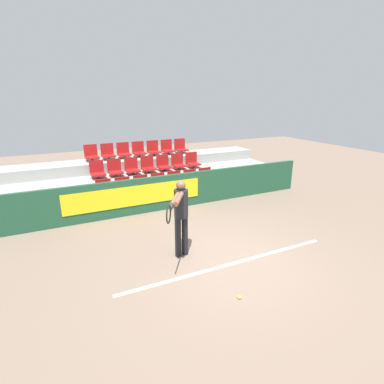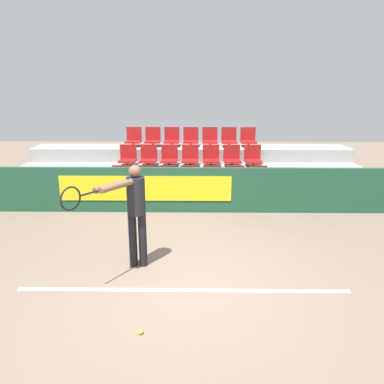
{
  "view_description": "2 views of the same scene",
  "coord_description": "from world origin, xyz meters",
  "px_view_note": "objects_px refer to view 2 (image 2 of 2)",
  "views": [
    {
      "loc": [
        -3.05,
        -4.57,
        3.29
      ],
      "look_at": [
        0.16,
        2.07,
        0.9
      ],
      "focal_mm": 28.0,
      "sensor_mm": 36.0,
      "label": 1
    },
    {
      "loc": [
        0.2,
        -4.87,
        2.82
      ],
      "look_at": [
        0.1,
        1.98,
        0.89
      ],
      "focal_mm": 35.0,
      "sensor_mm": 36.0,
      "label": 2
    }
  ],
  "objects_px": {
    "stadium_chair_8": "(149,157)",
    "stadium_chair_13": "(253,157)",
    "stadium_chair_1": "(144,179)",
    "stadium_chair_14": "(134,138)",
    "stadium_chair_19": "(229,139)",
    "stadium_chair_3": "(189,179)",
    "stadium_chair_18": "(210,139)",
    "stadium_chair_2": "(166,179)",
    "tennis_player": "(133,207)",
    "stadium_chair_4": "(212,180)",
    "stadium_chair_10": "(190,157)",
    "stadium_chair_0": "(121,179)",
    "stadium_chair_6": "(258,180)",
    "stadium_chair_12": "(232,157)",
    "stadium_chair_7": "(128,157)",
    "stadium_chair_16": "(172,139)",
    "stadium_chair_17": "(191,139)",
    "stadium_chair_9": "(169,157)",
    "stadium_chair_5": "(235,180)",
    "stadium_chair_20": "(248,139)",
    "tennis_ball": "(140,332)",
    "stadium_chair_11": "(211,157)",
    "stadium_chair_15": "(153,139)"
  },
  "relations": [
    {
      "from": "stadium_chair_4",
      "to": "stadium_chair_17",
      "type": "relative_size",
      "value": 1.0
    },
    {
      "from": "stadium_chair_14",
      "to": "stadium_chair_19",
      "type": "distance_m",
      "value": 2.86
    },
    {
      "from": "stadium_chair_19",
      "to": "stadium_chair_8",
      "type": "bearing_deg",
      "value": -154.91
    },
    {
      "from": "stadium_chair_10",
      "to": "stadium_chair_12",
      "type": "relative_size",
      "value": 1.0
    },
    {
      "from": "stadium_chair_13",
      "to": "stadium_chair_14",
      "type": "distance_m",
      "value": 3.61
    },
    {
      "from": "stadium_chair_7",
      "to": "stadium_chair_18",
      "type": "xyz_separation_m",
      "value": [
        2.29,
        1.07,
        0.37
      ]
    },
    {
      "from": "stadium_chair_11",
      "to": "stadium_chair_20",
      "type": "distance_m",
      "value": 1.61
    },
    {
      "from": "stadium_chair_16",
      "to": "stadium_chair_20",
      "type": "bearing_deg",
      "value": 0.0
    },
    {
      "from": "stadium_chair_3",
      "to": "stadium_chair_18",
      "type": "xyz_separation_m",
      "value": [
        0.57,
        2.14,
        0.73
      ]
    },
    {
      "from": "stadium_chair_0",
      "to": "stadium_chair_16",
      "type": "bearing_deg",
      "value": 61.9
    },
    {
      "from": "stadium_chair_10",
      "to": "tennis_player",
      "type": "distance_m",
      "value": 4.69
    },
    {
      "from": "stadium_chair_10",
      "to": "stadium_chair_17",
      "type": "bearing_deg",
      "value": 90.0
    },
    {
      "from": "stadium_chair_18",
      "to": "stadium_chair_19",
      "type": "relative_size",
      "value": 1.0
    },
    {
      "from": "stadium_chair_7",
      "to": "stadium_chair_19",
      "type": "relative_size",
      "value": 1.0
    },
    {
      "from": "stadium_chair_0",
      "to": "stadium_chair_2",
      "type": "height_order",
      "value": "same"
    },
    {
      "from": "stadium_chair_1",
      "to": "stadium_chair_11",
      "type": "distance_m",
      "value": 2.06
    },
    {
      "from": "stadium_chair_0",
      "to": "stadium_chair_12",
      "type": "xyz_separation_m",
      "value": [
        2.86,
        1.07,
        0.37
      ]
    },
    {
      "from": "stadium_chair_0",
      "to": "stadium_chair_9",
      "type": "bearing_deg",
      "value": 43.12
    },
    {
      "from": "stadium_chair_17",
      "to": "stadium_chair_20",
      "type": "xyz_separation_m",
      "value": [
        1.72,
        0.0,
        0.0
      ]
    },
    {
      "from": "stadium_chair_10",
      "to": "stadium_chair_16",
      "type": "relative_size",
      "value": 1.0
    },
    {
      "from": "stadium_chair_15",
      "to": "stadium_chair_18",
      "type": "xyz_separation_m",
      "value": [
        1.72,
        0.0,
        0.0
      ]
    },
    {
      "from": "stadium_chair_4",
      "to": "stadium_chair_10",
      "type": "xyz_separation_m",
      "value": [
        -0.57,
        1.07,
        0.37
      ]
    },
    {
      "from": "stadium_chair_5",
      "to": "stadium_chair_20",
      "type": "xyz_separation_m",
      "value": [
        0.57,
        2.14,
        0.73
      ]
    },
    {
      "from": "stadium_chair_1",
      "to": "stadium_chair_14",
      "type": "distance_m",
      "value": 2.33
    },
    {
      "from": "stadium_chair_10",
      "to": "stadium_chair_18",
      "type": "xyz_separation_m",
      "value": [
        0.57,
        1.07,
        0.37
      ]
    },
    {
      "from": "stadium_chair_10",
      "to": "stadium_chair_7",
      "type": "bearing_deg",
      "value": 180.0
    },
    {
      "from": "stadium_chair_3",
      "to": "stadium_chair_9",
      "type": "bearing_deg",
      "value": 118.1
    },
    {
      "from": "stadium_chair_7",
      "to": "stadium_chair_19",
      "type": "bearing_deg",
      "value": 20.53
    },
    {
      "from": "stadium_chair_5",
      "to": "stadium_chair_10",
      "type": "relative_size",
      "value": 1.0
    },
    {
      "from": "stadium_chair_7",
      "to": "stadium_chair_4",
      "type": "bearing_deg",
      "value": -25.09
    },
    {
      "from": "stadium_chair_6",
      "to": "stadium_chair_16",
      "type": "bearing_deg",
      "value": 136.88
    },
    {
      "from": "stadium_chair_11",
      "to": "stadium_chair_0",
      "type": "bearing_deg",
      "value": -154.91
    },
    {
      "from": "stadium_chair_5",
      "to": "stadium_chair_7",
      "type": "relative_size",
      "value": 1.0
    },
    {
      "from": "tennis_player",
      "to": "stadium_chair_12",
      "type": "bearing_deg",
      "value": 100.51
    },
    {
      "from": "stadium_chair_11",
      "to": "stadium_chair_19",
      "type": "xyz_separation_m",
      "value": [
        0.57,
        1.07,
        0.37
      ]
    },
    {
      "from": "stadium_chair_8",
      "to": "stadium_chair_13",
      "type": "height_order",
      "value": "same"
    },
    {
      "from": "stadium_chair_5",
      "to": "tennis_ball",
      "type": "bearing_deg",
      "value": -107.07
    },
    {
      "from": "stadium_chair_0",
      "to": "stadium_chair_7",
      "type": "xyz_separation_m",
      "value": [
        0.0,
        1.07,
        0.37
      ]
    },
    {
      "from": "stadium_chair_1",
      "to": "tennis_player",
      "type": "bearing_deg",
      "value": -84.48
    },
    {
      "from": "stadium_chair_8",
      "to": "tennis_ball",
      "type": "relative_size",
      "value": 8.43
    },
    {
      "from": "stadium_chair_18",
      "to": "stadium_chair_20",
      "type": "relative_size",
      "value": 1.0
    },
    {
      "from": "stadium_chair_13",
      "to": "stadium_chair_17",
      "type": "xyz_separation_m",
      "value": [
        -1.72,
        1.07,
        0.37
      ]
    },
    {
      "from": "stadium_chair_12",
      "to": "tennis_ball",
      "type": "bearing_deg",
      "value": -104.31
    },
    {
      "from": "stadium_chair_2",
      "to": "stadium_chair_4",
      "type": "distance_m",
      "value": 1.14
    },
    {
      "from": "stadium_chair_2",
      "to": "tennis_player",
      "type": "bearing_deg",
      "value": -93.68
    },
    {
      "from": "tennis_player",
      "to": "tennis_ball",
      "type": "distance_m",
      "value": 2.0
    },
    {
      "from": "stadium_chair_5",
      "to": "stadium_chair_17",
      "type": "distance_m",
      "value": 2.54
    },
    {
      "from": "stadium_chair_2",
      "to": "stadium_chair_4",
      "type": "height_order",
      "value": "same"
    },
    {
      "from": "stadium_chair_4",
      "to": "stadium_chair_5",
      "type": "height_order",
      "value": "same"
    },
    {
      "from": "stadium_chair_0",
      "to": "stadium_chair_6",
      "type": "relative_size",
      "value": 1.0
    }
  ]
}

